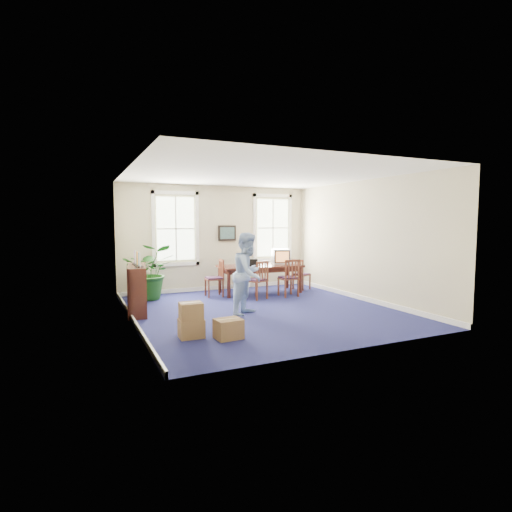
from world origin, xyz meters
name	(u,v)px	position (x,y,z in m)	size (l,w,h in m)	color
floor	(263,310)	(0.00, 0.00, 0.00)	(6.50, 6.50, 0.00)	navy
ceiling	(263,174)	(0.00, 0.00, 3.20)	(6.50, 6.50, 0.00)	white
wall_back	(217,238)	(0.00, 3.25, 1.60)	(6.50, 6.50, 0.00)	beige
wall_front	(349,254)	(0.00, -3.25, 1.60)	(6.50, 6.50, 0.00)	beige
wall_left	(130,247)	(-3.00, 0.00, 1.60)	(6.50, 6.50, 0.00)	beige
wall_right	(364,241)	(3.00, 0.00, 1.60)	(6.50, 6.50, 0.00)	beige
baseboard_back	(218,287)	(0.00, 3.22, 0.06)	(6.00, 0.04, 0.12)	white
baseboard_left	(134,321)	(-2.97, 0.00, 0.06)	(0.04, 6.50, 0.12)	white
baseboard_right	(362,298)	(2.97, 0.00, 0.06)	(0.04, 6.50, 0.12)	white
window_left	(176,229)	(-1.30, 3.23, 1.90)	(1.40, 0.12, 2.20)	white
window_right	(273,228)	(1.90, 3.23, 1.90)	(1.40, 0.12, 2.20)	white
wall_picture	(227,233)	(0.30, 3.20, 1.75)	(0.58, 0.06, 0.48)	black
conference_table	(260,279)	(0.94, 2.16, 0.41)	(2.42, 1.10, 0.83)	#401B14
crt_tv	(281,256)	(1.66, 2.21, 1.05)	(0.50, 0.54, 0.45)	#B7B7BC
game_console	(291,263)	(1.99, 2.16, 0.85)	(0.17, 0.21, 0.05)	white
equipment_bag	(251,262)	(0.67, 2.21, 0.92)	(0.38, 0.24, 0.19)	black
chair_near_left	(256,280)	(0.45, 1.33, 0.53)	(0.48, 0.48, 1.06)	brown
chair_near_right	(288,278)	(1.44, 1.33, 0.53)	(0.48, 0.48, 1.06)	brown
chair_end_left	(214,278)	(-0.49, 2.16, 0.52)	(0.47, 0.47, 1.05)	brown
chair_end_right	(302,274)	(2.37, 2.16, 0.48)	(0.43, 0.43, 0.95)	brown
man	(248,274)	(-0.46, -0.20, 0.93)	(0.91, 0.70, 1.86)	#9BBAEA
credenza	(137,289)	(-2.75, 0.97, 0.56)	(0.40, 1.42, 1.11)	#401B14
brochure_rack	(137,258)	(-2.73, 0.97, 1.28)	(0.14, 0.77, 0.34)	#99999E
potted_plant	(150,272)	(-2.19, 2.51, 0.76)	(1.36, 1.18, 1.51)	#164714
cardboard_boxes	(199,317)	(-1.97, -1.38, 0.34)	(1.19, 1.19, 0.68)	olive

